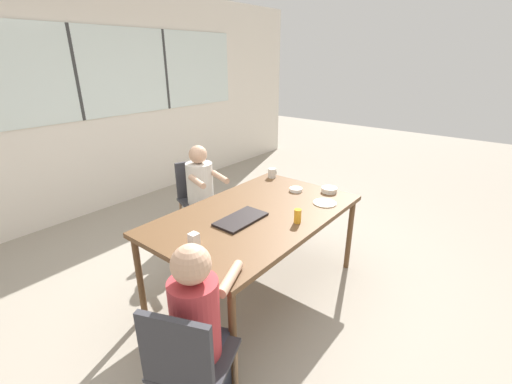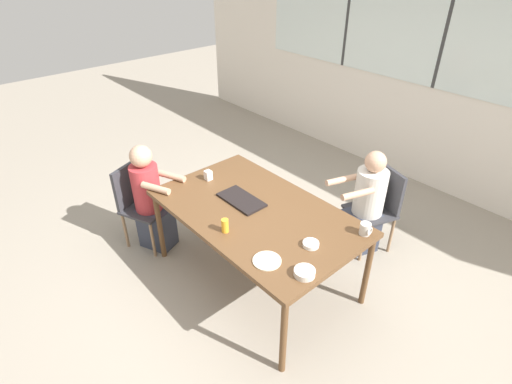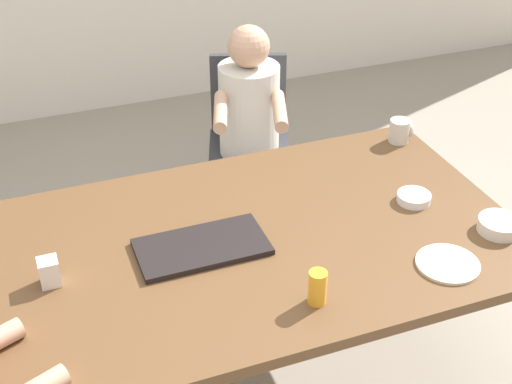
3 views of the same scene
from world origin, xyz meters
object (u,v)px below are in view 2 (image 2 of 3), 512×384
Objects in this scene: milk_carton_small at (208,175)px; bowl_cereal at (311,244)px; person_man_blue_shirt at (365,208)px; coffee_mug at (365,229)px; bowl_white_shallow at (305,273)px; person_woman_green_shirt at (151,202)px; chair_for_woman_green_shirt at (138,199)px; juice_glass at (225,226)px; chair_for_man_blue_shirt at (379,202)px.

bowl_cereal is at bearing -0.05° from milk_carton_small.
person_man_blue_shirt reaches higher than coffee_mug.
milk_carton_small is at bearing 179.95° from bowl_cereal.
person_man_blue_shirt reaches higher than bowl_white_shallow.
person_woman_green_shirt reaches higher than bowl_cereal.
bowl_white_shallow is 0.31m from bowl_cereal.
person_woman_green_shirt is 2.04m from coffee_mug.
milk_carton_small is at bearing 116.62° from person_woman_green_shirt.
person_woman_green_shirt is (0.15, 0.06, 0.01)m from chair_for_woman_green_shirt.
juice_glass is 0.76× the size of bowl_white_shallow.
chair_for_man_blue_shirt is 0.79× the size of person_man_blue_shirt.
bowl_white_shallow is at bearing -90.54° from coffee_mug.
person_woman_green_shirt is 9.15× the size of bowl_cereal.
chair_for_woman_green_shirt is 2.21m from person_man_blue_shirt.
bowl_cereal is (1.28, -0.00, -0.03)m from milk_carton_small.
bowl_cereal is at bearing 117.62° from chair_for_man_blue_shirt.
chair_for_woman_green_shirt is 1.89m from bowl_cereal.
person_woman_green_shirt is at bearing 90.00° from chair_for_woman_green_shirt.
chair_for_man_blue_shirt is 7.70× the size of juice_glass.
person_woman_green_shirt is (-1.47, -1.66, 0.01)m from chair_for_man_blue_shirt.
juice_glass is at bearing 96.02° from chair_for_man_blue_shirt.
chair_for_woman_green_shirt is at bearing 64.11° from person_man_blue_shirt.
person_man_blue_shirt reaches higher than chair_for_man_blue_shirt.
chair_for_woman_green_shirt reaches higher than milk_carton_small.
bowl_white_shallow is at bearing 8.36° from juice_glass.
bowl_cereal is (-0.17, 0.25, -0.01)m from bowl_white_shallow.
juice_glass is (-0.73, -0.78, 0.01)m from coffee_mug.
person_man_blue_shirt is 1.13m from bowl_cereal.
juice_glass is at bearing 73.44° from chair_for_woman_green_shirt.
chair_for_man_blue_shirt is at bearing -90.00° from person_man_blue_shirt.
bowl_cereal is (0.24, -1.07, 0.29)m from person_man_blue_shirt.
person_woman_green_shirt reaches higher than person_man_blue_shirt.
juice_glass reaches higher than chair_for_man_blue_shirt.
bowl_cereal is at bearing 82.04° from person_woman_green_shirt.
bowl_cereal is (0.55, 0.36, -0.04)m from juice_glass.
chair_for_man_blue_shirt is 1.55m from bowl_white_shallow.
juice_glass is at bearing -26.54° from milk_carton_small.
bowl_white_shallow is (0.41, -1.33, 0.30)m from person_man_blue_shirt.
chair_for_man_blue_shirt is 1.66m from juice_glass.
chair_for_man_blue_shirt is at bearing 98.52° from bowl_cereal.
coffee_mug is at bearing 89.46° from bowl_white_shallow.
person_woman_green_shirt is at bearing 67.56° from chair_for_man_blue_shirt.
coffee_mug is at bearing 92.04° from chair_for_woman_green_shirt.
coffee_mug is at bearing 133.32° from chair_for_man_blue_shirt.
person_woman_green_shirt is 9.99× the size of juice_glass.
juice_glass is at bearing 96.70° from person_man_blue_shirt.
person_woman_green_shirt reaches higher than chair_for_woman_green_shirt.
bowl_white_shallow is at bearing 72.93° from person_woman_green_shirt.
milk_carton_small reaches higher than bowl_cereal.
coffee_mug is at bearing 141.70° from person_man_blue_shirt.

